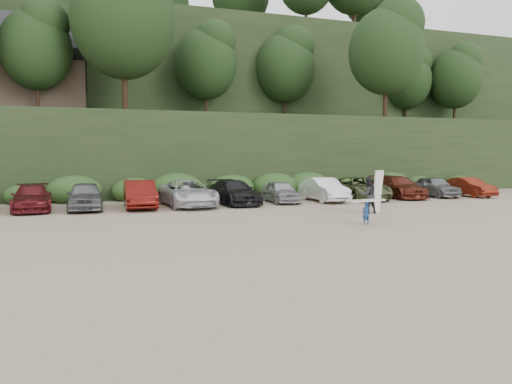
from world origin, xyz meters
name	(u,v)px	position (x,y,z in m)	size (l,w,h in m)	color
ground	(298,228)	(0.00, 0.00, 0.00)	(120.00, 120.00, 0.00)	tan
hillside_backdrop	(159,78)	(-0.26, 35.93, 11.22)	(90.00, 41.50, 28.00)	black
parked_cars	(204,193)	(-1.66, 9.99, 0.75)	(39.60, 6.15, 1.61)	#A8A8AD
child_surfer	(366,208)	(3.17, -0.15, 0.74)	(1.88, 0.80, 1.09)	navy
adult_surfer	(369,195)	(5.50, 3.32, 0.96)	(1.37, 0.72, 2.23)	black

